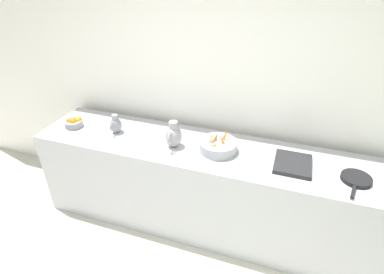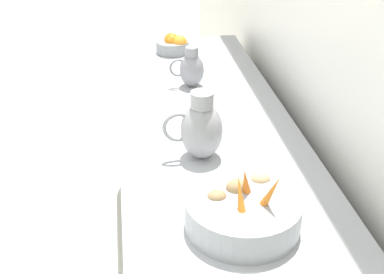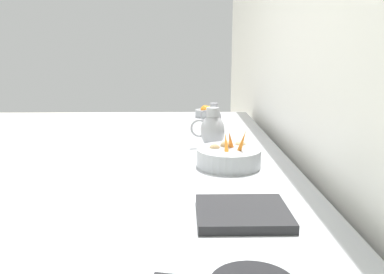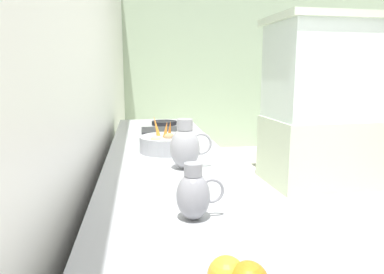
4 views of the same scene
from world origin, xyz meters
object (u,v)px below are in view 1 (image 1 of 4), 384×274
Objects in this scene: skillet_on_counter at (356,179)px; metal_pitcher_short at (116,125)px; vegetable_colander at (218,146)px; metal_pitcher_tall at (174,135)px; orange_bowl at (74,122)px.

metal_pitcher_short is at bearing -91.57° from skillet_on_counter.
metal_pitcher_tall is (0.06, -0.40, 0.06)m from vegetable_colander.
skillet_on_counter is (0.02, 2.64, -0.03)m from orange_bowl.
metal_pitcher_short is at bearing -94.93° from metal_pitcher_tall.
orange_bowl reaches higher than skillet_on_counter.
vegetable_colander is 1.34× the size of metal_pitcher_tall.
vegetable_colander is at bearing 98.67° from metal_pitcher_tall.
metal_pitcher_short is at bearing -89.64° from vegetable_colander.
orange_bowl is at bearing -85.81° from metal_pitcher_short.
skillet_on_counter is (0.06, 2.16, -0.07)m from metal_pitcher_short.
orange_bowl is at bearing -90.54° from skillet_on_counter.
metal_pitcher_tall reaches higher than orange_bowl.
metal_pitcher_short is (-0.05, -0.63, -0.03)m from metal_pitcher_tall.
metal_pitcher_short is (0.01, -1.03, 0.04)m from vegetable_colander.
metal_pitcher_tall is 1.53m from skillet_on_counter.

